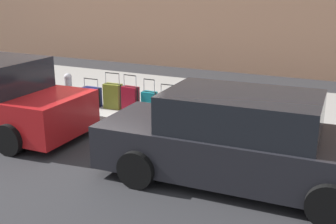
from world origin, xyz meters
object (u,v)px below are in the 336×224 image
suitcase_maroon_7 (130,99)px  suitcase_navy_9 (92,97)px  suitcase_maroon_0 (279,119)px  suitcase_red_3 (208,111)px  suitcase_teal_6 (149,103)px  suitcase_navy_2 (230,115)px  suitcase_black_4 (186,108)px  fire_hydrant (69,87)px  bollard_post (44,84)px  suitcase_silver_5 (167,107)px  suitcase_olive_1 (254,116)px  suitcase_olive_8 (113,96)px  parked_car_charcoal_0 (240,141)px

suitcase_maroon_7 → suitcase_navy_9: suitcase_maroon_7 is taller
suitcase_maroon_0 → suitcase_red_3: 1.64m
suitcase_navy_9 → suitcase_teal_6: bearing=-178.3°
suitcase_navy_2 → suitcase_black_4: suitcase_black_4 is taller
suitcase_teal_6 → fire_hydrant: 2.50m
suitcase_red_3 → suitcase_maroon_7: suitcase_maroon_7 is taller
bollard_post → suitcase_silver_5: bearing=-177.9°
suitcase_olive_1 → suitcase_navy_9: size_ratio=1.07×
suitcase_silver_5 → suitcase_navy_2: bearing=-178.8°
suitcase_olive_1 → bollard_post: (5.85, 0.16, 0.16)m
suitcase_maroon_7 → suitcase_black_4: bearing=179.7°
suitcase_navy_2 → suitcase_navy_9: suitcase_navy_9 is taller
suitcase_silver_5 → fire_hydrant: suitcase_silver_5 is taller
suitcase_navy_9 → suitcase_red_3: bearing=-178.4°
suitcase_maroon_0 → fire_hydrant: (5.67, 0.06, 0.13)m
fire_hydrant → suitcase_olive_1: bearing=-179.9°
suitcase_maroon_0 → suitcase_black_4: size_ratio=0.71×
suitcase_black_4 → suitcase_navy_9: 2.74m
suitcase_olive_1 → suitcase_maroon_0: bearing=-174.5°
suitcase_maroon_0 → suitcase_silver_5: 2.67m
bollard_post → suitcase_black_4: bearing=-178.3°
suitcase_navy_2 → bollard_post: bollard_post is taller
suitcase_olive_8 → suitcase_maroon_7: bearing=172.3°
suitcase_navy_2 → suitcase_black_4: (1.05, 0.04, 0.05)m
suitcase_olive_8 → parked_car_charcoal_0: bearing=149.8°
suitcase_olive_1 → suitcase_navy_2: (0.56, -0.01, -0.05)m
suitcase_red_3 → suitcase_maroon_7: bearing=2.1°
suitcase_teal_6 → parked_car_charcoal_0: bearing=142.0°
suitcase_navy_2 → suitcase_navy_9: bearing=0.8°
suitcase_maroon_7 → suitcase_olive_8: 0.58m
fire_hydrant → suitcase_teal_6: bearing=-179.6°
suitcase_navy_2 → parked_car_charcoal_0: parked_car_charcoal_0 is taller
suitcase_silver_5 → bollard_post: 3.73m
suitcase_olive_8 → suitcase_maroon_0: bearing=179.9°
suitcase_olive_1 → parked_car_charcoal_0: 2.37m
suitcase_olive_8 → fire_hydrant: suitcase_olive_8 is taller
suitcase_teal_6 → suitcase_maroon_7: size_ratio=0.93×
fire_hydrant → parked_car_charcoal_0: parked_car_charcoal_0 is taller
suitcase_olive_1 → parked_car_charcoal_0: bearing=98.9°
suitcase_olive_8 → bollard_post: (2.11, 0.21, 0.15)m
suitcase_silver_5 → parked_car_charcoal_0: (-2.49, 2.31, 0.33)m
suitcase_maroon_0 → fire_hydrant: size_ratio=0.80×
suitcase_teal_6 → bollard_post: 3.22m
parked_car_charcoal_0 → suitcase_navy_2: bearing=-68.4°
suitcase_maroon_0 → suitcase_silver_5: suitcase_silver_5 is taller
suitcase_olive_8 → parked_car_charcoal_0: (-4.10, 2.38, 0.26)m
suitcase_navy_9 → fire_hydrant: 0.80m
suitcase_maroon_0 → suitcase_black_4: bearing=2.2°
suitcase_navy_2 → suitcase_olive_8: bearing=-0.8°
suitcase_olive_1 → suitcase_navy_9: bearing=0.5°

